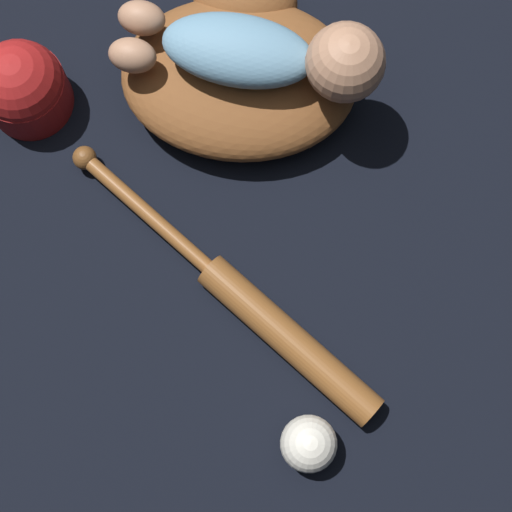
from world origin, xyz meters
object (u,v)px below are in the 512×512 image
object	(u,v)px
baby_figure	(270,54)
baseball	(309,444)
baseball_bat	(259,313)
baseball_cap	(22,87)
baseball_glove	(240,65)

from	to	relation	value
baby_figure	baseball	xyz separation A→B (m)	(0.12, -0.52, -0.11)
baby_figure	baseball	distance (m)	0.55
baseball_bat	baseball	xyz separation A→B (m)	(0.09, -0.18, 0.01)
baby_figure	baseball_cap	distance (m)	0.38
baseball	baseball_glove	bearing A→B (deg)	106.86
baby_figure	baseball	world-z (taller)	baby_figure
baseball_glove	baby_figure	xyz separation A→B (m)	(0.05, -0.02, 0.10)
baseball_glove	baseball_cap	size ratio (longest dim) A/B	1.95
baseball_glove	baseball	xyz separation A→B (m)	(0.17, -0.55, -0.01)
baseball	baseball_cap	size ratio (longest dim) A/B	0.42
baseball_cap	baby_figure	bearing A→B (deg)	8.18
baseball_bat	baseball_cap	bearing A→B (deg)	143.48
baseball_bat	baseball	distance (m)	0.20
baseball	baseball_cap	bearing A→B (deg)	136.08
baseball_glove	baseball_bat	world-z (taller)	baseball_glove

